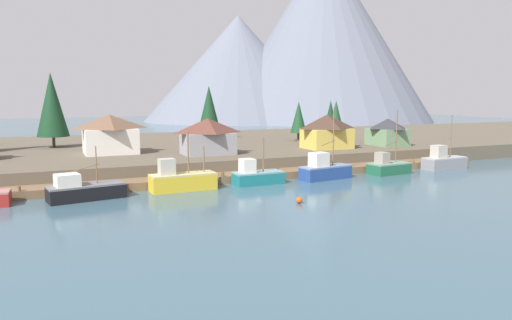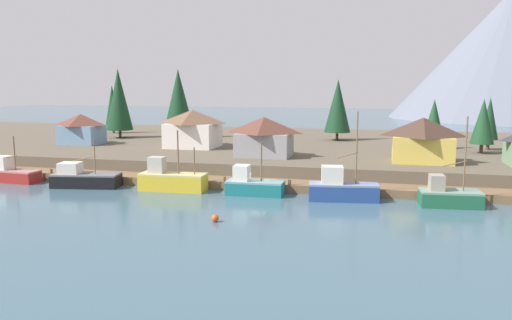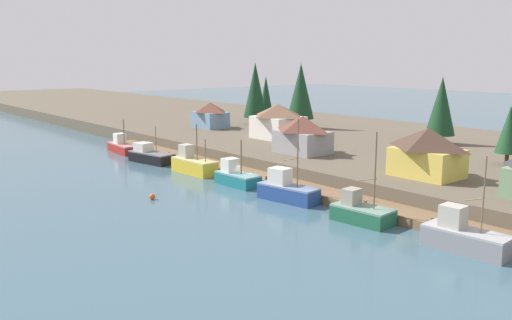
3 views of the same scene
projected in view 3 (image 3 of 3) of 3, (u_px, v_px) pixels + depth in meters
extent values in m
cube|color=#3D5B6B|center=(345.00, 168.00, 85.75)|extent=(400.00, 400.00, 1.00)
cube|color=brown|center=(257.00, 178.00, 74.24)|extent=(80.00, 4.00, 1.00)
cylinder|color=brown|center=(124.00, 145.00, 100.25)|extent=(0.36, 0.36, 1.60)
cylinder|color=brown|center=(145.00, 151.00, 94.20)|extent=(0.36, 0.36, 1.60)
cylinder|color=brown|center=(169.00, 157.00, 88.16)|extent=(0.36, 0.36, 1.60)
cylinder|color=brown|center=(197.00, 164.00, 82.12)|extent=(0.36, 0.36, 1.60)
cylinder|color=brown|center=(229.00, 173.00, 76.07)|extent=(0.36, 0.36, 1.60)
cylinder|color=brown|center=(266.00, 182.00, 70.03)|extent=(0.36, 0.36, 1.60)
cylinder|color=brown|center=(311.00, 194.00, 63.99)|extent=(0.36, 0.36, 1.60)
cylinder|color=brown|center=(365.00, 208.00, 57.95)|extent=(0.36, 0.36, 1.60)
cylinder|color=brown|center=(432.00, 226.00, 51.90)|extent=(0.36, 0.36, 1.60)
cube|color=brown|center=(392.00, 149.00, 92.98)|extent=(400.00, 56.00, 2.50)
cube|color=maroon|center=(122.00, 149.00, 96.73)|extent=(8.34, 3.05, 1.38)
cube|color=#AD6C6A|center=(122.00, 144.00, 96.59)|extent=(8.34, 3.05, 0.20)
cube|color=silver|center=(120.00, 138.00, 97.26)|extent=(2.06, 1.88, 1.75)
cylinder|color=brown|center=(124.00, 132.00, 95.39)|extent=(0.19, 0.19, 4.44)
cylinder|color=brown|center=(121.00, 135.00, 96.63)|extent=(3.46, 0.38, 0.84)
cube|color=black|center=(152.00, 158.00, 87.42)|extent=(8.58, 4.38, 1.51)
cube|color=slate|center=(151.00, 153.00, 87.27)|extent=(8.58, 4.38, 0.20)
cube|color=silver|center=(143.00, 147.00, 88.40)|extent=(2.82, 2.64, 1.34)
cylinder|color=brown|center=(156.00, 140.00, 86.10)|extent=(0.13, 0.13, 4.22)
cylinder|color=brown|center=(151.00, 141.00, 86.97)|extent=(3.14, 0.63, 0.80)
cube|color=gold|center=(194.00, 167.00, 79.32)|extent=(8.07, 3.02, 1.88)
cube|color=tan|center=(194.00, 160.00, 79.13)|extent=(8.07, 3.02, 0.20)
cube|color=#B2AD9E|center=(186.00, 151.00, 80.41)|extent=(1.89, 1.60, 1.93)
cylinder|color=brown|center=(197.00, 142.00, 78.12)|extent=(0.18, 0.18, 5.19)
cylinder|color=brown|center=(205.00, 151.00, 76.81)|extent=(0.16, 0.16, 3.21)
cube|color=#196B70|center=(238.00, 180.00, 71.73)|extent=(6.63, 2.89, 1.44)
cube|color=#679496|center=(238.00, 174.00, 71.58)|extent=(6.63, 2.89, 0.20)
cube|color=silver|center=(230.00, 165.00, 72.57)|extent=(1.78, 1.95, 1.78)
cylinder|color=brown|center=(241.00, 157.00, 70.61)|extent=(0.19, 0.19, 4.48)
cube|color=navy|center=(288.00, 194.00, 63.82)|extent=(7.82, 3.67, 1.69)
cube|color=#6C7DA2|center=(288.00, 186.00, 63.65)|extent=(7.82, 3.67, 0.20)
cube|color=silver|center=(280.00, 176.00, 64.28)|extent=(2.57, 2.21, 1.91)
cylinder|color=brown|center=(298.00, 153.00, 62.04)|extent=(0.16, 0.16, 7.89)
cylinder|color=brown|center=(291.00, 159.00, 62.82)|extent=(2.31, 0.44, 0.74)
cube|color=#1E5B3D|center=(363.00, 215.00, 55.51)|extent=(6.37, 3.60, 1.46)
cube|color=gray|center=(363.00, 208.00, 55.35)|extent=(6.37, 3.60, 0.20)
cube|color=gray|center=(352.00, 196.00, 56.18)|extent=(1.60, 1.91, 1.64)
cylinder|color=brown|center=(375.00, 171.00, 53.74)|extent=(0.16, 0.16, 7.76)
cylinder|color=brown|center=(366.00, 180.00, 54.61)|extent=(2.39, 0.31, 0.71)
cube|color=gray|center=(466.00, 242.00, 47.20)|extent=(7.48, 3.17, 1.70)
cube|color=#9F9FA2|center=(467.00, 231.00, 47.03)|extent=(7.48, 3.17, 0.20)
cube|color=#B2AD9E|center=(453.00, 216.00, 47.79)|extent=(2.09, 1.84, 1.95)
cylinder|color=brown|center=(484.00, 195.00, 45.53)|extent=(0.12, 0.12, 6.64)
cylinder|color=brown|center=(475.00, 199.00, 46.16)|extent=(1.82, 0.19, 0.63)
cube|color=gray|center=(302.00, 142.00, 81.60)|extent=(7.57, 5.62, 3.31)
pyramid|color=brown|center=(303.00, 123.00, 81.09)|extent=(7.95, 5.90, 2.27)
cube|color=silver|center=(278.00, 127.00, 96.48)|extent=(7.89, 6.88, 3.92)
pyramid|color=brown|center=(278.00, 110.00, 95.93)|extent=(8.29, 7.23, 2.17)
cube|color=gold|center=(427.00, 163.00, 65.18)|extent=(7.60, 5.69, 3.41)
pyramid|color=#422D23|center=(428.00, 138.00, 64.65)|extent=(7.98, 5.97, 2.46)
cube|color=#6689A8|center=(210.00, 120.00, 111.62)|extent=(6.76, 5.01, 3.21)
pyramid|color=brown|center=(210.00, 107.00, 111.15)|extent=(7.10, 5.27, 1.93)
cylinder|color=#4C3823|center=(266.00, 115.00, 127.50)|extent=(0.50, 0.50, 1.78)
cone|color=#14381E|center=(266.00, 94.00, 126.58)|extent=(3.09, 3.09, 8.23)
cylinder|color=#4C3823|center=(300.00, 123.00, 110.99)|extent=(0.50, 0.50, 1.94)
cone|color=#14381E|center=(301.00, 91.00, 109.80)|extent=(5.44, 5.44, 11.10)
cylinder|color=#4C3823|center=(439.00, 139.00, 90.43)|extent=(0.50, 0.50, 1.50)
cone|color=#14381E|center=(441.00, 106.00, 89.42)|extent=(4.78, 4.78, 9.58)
cylinder|color=#4C3823|center=(255.00, 121.00, 117.66)|extent=(0.50, 0.50, 1.53)
cone|color=#14381E|center=(255.00, 90.00, 116.46)|extent=(5.03, 5.03, 11.62)
cylinder|color=#4C3823|center=(507.00, 159.00, 72.63)|extent=(0.50, 0.50, 1.60)
cone|color=#194223|center=(509.00, 129.00, 71.91)|extent=(3.27, 3.27, 6.29)
sphere|color=#E04C19|center=(152.00, 197.00, 64.62)|extent=(0.70, 0.70, 0.70)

